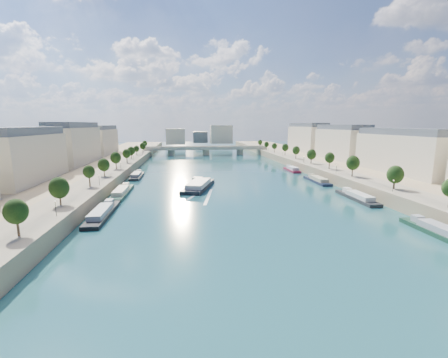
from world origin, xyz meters
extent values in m
plane|color=#0C2D35|center=(0.00, 100.00, 0.00)|extent=(700.00, 700.00, 0.00)
cube|color=#9E8460|center=(-72.00, 100.00, 2.50)|extent=(44.00, 520.00, 5.00)
cube|color=#9E8460|center=(72.00, 100.00, 2.50)|extent=(44.00, 520.00, 5.00)
cube|color=gray|center=(-57.00, 100.00, 5.05)|extent=(14.00, 520.00, 0.10)
cube|color=gray|center=(57.00, 100.00, 5.05)|extent=(14.00, 520.00, 0.10)
cylinder|color=#382B1E|center=(-55.00, 18.00, 6.91)|extent=(0.50, 0.50, 3.82)
ellipsoid|color=black|center=(-55.00, 18.00, 10.50)|extent=(4.80, 4.80, 5.52)
cylinder|color=#382B1E|center=(-55.00, 42.00, 6.91)|extent=(0.50, 0.50, 3.82)
ellipsoid|color=black|center=(-55.00, 42.00, 10.50)|extent=(4.80, 4.80, 5.52)
cylinder|color=#382B1E|center=(-55.00, 66.00, 6.91)|extent=(0.50, 0.50, 3.82)
ellipsoid|color=black|center=(-55.00, 66.00, 10.50)|extent=(4.80, 4.80, 5.52)
cylinder|color=#382B1E|center=(-55.00, 90.00, 6.91)|extent=(0.50, 0.50, 3.82)
ellipsoid|color=black|center=(-55.00, 90.00, 10.50)|extent=(4.80, 4.80, 5.52)
cylinder|color=#382B1E|center=(-55.00, 114.00, 6.91)|extent=(0.50, 0.50, 3.82)
ellipsoid|color=black|center=(-55.00, 114.00, 10.50)|extent=(4.80, 4.80, 5.52)
cylinder|color=#382B1E|center=(-55.00, 138.00, 6.91)|extent=(0.50, 0.50, 3.82)
ellipsoid|color=black|center=(-55.00, 138.00, 10.50)|extent=(4.80, 4.80, 5.52)
cylinder|color=#382B1E|center=(-55.00, 162.00, 6.91)|extent=(0.50, 0.50, 3.82)
ellipsoid|color=black|center=(-55.00, 162.00, 10.50)|extent=(4.80, 4.80, 5.52)
cylinder|color=#382B1E|center=(-55.00, 186.00, 6.91)|extent=(0.50, 0.50, 3.82)
ellipsoid|color=black|center=(-55.00, 186.00, 10.50)|extent=(4.80, 4.80, 5.52)
cylinder|color=#382B1E|center=(-55.00, 210.00, 6.91)|extent=(0.50, 0.50, 3.82)
ellipsoid|color=black|center=(-55.00, 210.00, 10.50)|extent=(4.80, 4.80, 5.52)
cylinder|color=#382B1E|center=(-55.00, 234.00, 6.91)|extent=(0.50, 0.50, 3.82)
ellipsoid|color=black|center=(-55.00, 234.00, 10.50)|extent=(4.80, 4.80, 5.52)
cylinder|color=#382B1E|center=(55.00, 26.00, 6.91)|extent=(0.50, 0.50, 3.82)
ellipsoid|color=black|center=(55.00, 26.00, 10.50)|extent=(4.80, 4.80, 5.52)
cylinder|color=#382B1E|center=(55.00, 50.00, 6.91)|extent=(0.50, 0.50, 3.82)
ellipsoid|color=black|center=(55.00, 50.00, 10.50)|extent=(4.80, 4.80, 5.52)
cylinder|color=#382B1E|center=(55.00, 74.00, 6.91)|extent=(0.50, 0.50, 3.82)
ellipsoid|color=black|center=(55.00, 74.00, 10.50)|extent=(4.80, 4.80, 5.52)
cylinder|color=#382B1E|center=(55.00, 98.00, 6.91)|extent=(0.50, 0.50, 3.82)
ellipsoid|color=black|center=(55.00, 98.00, 10.50)|extent=(4.80, 4.80, 5.52)
cylinder|color=#382B1E|center=(55.00, 122.00, 6.91)|extent=(0.50, 0.50, 3.82)
ellipsoid|color=black|center=(55.00, 122.00, 10.50)|extent=(4.80, 4.80, 5.52)
cylinder|color=#382B1E|center=(55.00, 146.00, 6.91)|extent=(0.50, 0.50, 3.82)
ellipsoid|color=black|center=(55.00, 146.00, 10.50)|extent=(4.80, 4.80, 5.52)
cylinder|color=#382B1E|center=(55.00, 170.00, 6.91)|extent=(0.50, 0.50, 3.82)
ellipsoid|color=black|center=(55.00, 170.00, 10.50)|extent=(4.80, 4.80, 5.52)
cylinder|color=#382B1E|center=(55.00, 194.00, 6.91)|extent=(0.50, 0.50, 3.82)
ellipsoid|color=black|center=(55.00, 194.00, 10.50)|extent=(4.80, 4.80, 5.52)
cylinder|color=#382B1E|center=(55.00, 218.00, 6.91)|extent=(0.50, 0.50, 3.82)
ellipsoid|color=black|center=(55.00, 218.00, 10.50)|extent=(4.80, 4.80, 5.52)
cylinder|color=#382B1E|center=(55.00, 242.00, 6.91)|extent=(0.50, 0.50, 3.82)
ellipsoid|color=black|center=(55.00, 242.00, 10.50)|extent=(4.80, 4.80, 5.52)
cylinder|color=black|center=(-52.50, 30.00, 7.00)|extent=(0.14, 0.14, 4.00)
sphere|color=#FFE5B2|center=(-52.50, 30.00, 9.10)|extent=(0.36, 0.36, 0.36)
cylinder|color=black|center=(-52.50, 70.00, 7.00)|extent=(0.14, 0.14, 4.00)
sphere|color=#FFE5B2|center=(-52.50, 70.00, 9.10)|extent=(0.36, 0.36, 0.36)
cylinder|color=black|center=(-52.50, 110.00, 7.00)|extent=(0.14, 0.14, 4.00)
sphere|color=#FFE5B2|center=(-52.50, 110.00, 9.10)|extent=(0.36, 0.36, 0.36)
cylinder|color=black|center=(-52.50, 150.00, 7.00)|extent=(0.14, 0.14, 4.00)
sphere|color=#FFE5B2|center=(-52.50, 150.00, 9.10)|extent=(0.36, 0.36, 0.36)
cylinder|color=black|center=(-52.50, 190.00, 7.00)|extent=(0.14, 0.14, 4.00)
sphere|color=#FFE5B2|center=(-52.50, 190.00, 9.10)|extent=(0.36, 0.36, 0.36)
cylinder|color=black|center=(52.50, 45.00, 7.00)|extent=(0.14, 0.14, 4.00)
sphere|color=#FFE5B2|center=(52.50, 45.00, 9.10)|extent=(0.36, 0.36, 0.36)
cylinder|color=black|center=(52.50, 85.00, 7.00)|extent=(0.14, 0.14, 4.00)
sphere|color=#FFE5B2|center=(52.50, 85.00, 9.10)|extent=(0.36, 0.36, 0.36)
cylinder|color=black|center=(52.50, 125.00, 7.00)|extent=(0.14, 0.14, 4.00)
sphere|color=#FFE5B2|center=(52.50, 125.00, 9.10)|extent=(0.36, 0.36, 0.36)
cylinder|color=black|center=(52.50, 165.00, 7.00)|extent=(0.14, 0.14, 4.00)
sphere|color=#FFE5B2|center=(52.50, 165.00, 9.10)|extent=(0.36, 0.36, 0.36)
cylinder|color=black|center=(52.50, 205.00, 7.00)|extent=(0.14, 0.14, 4.00)
sphere|color=#FFE5B2|center=(52.50, 205.00, 9.10)|extent=(0.36, 0.36, 0.36)
cube|color=beige|center=(-85.00, 83.00, 15.00)|extent=(16.00, 52.00, 20.00)
cube|color=#474C54|center=(-85.00, 83.00, 26.60)|extent=(14.72, 50.44, 3.20)
cube|color=beige|center=(-85.00, 141.00, 15.00)|extent=(16.00, 52.00, 20.00)
cube|color=#474C54|center=(-85.00, 141.00, 26.60)|extent=(14.72, 50.44, 3.20)
cube|color=beige|center=(-85.00, 199.00, 15.00)|extent=(16.00, 52.00, 20.00)
cube|color=#474C54|center=(-85.00, 199.00, 26.60)|extent=(14.72, 50.44, 3.20)
cube|color=beige|center=(85.00, 83.00, 15.00)|extent=(16.00, 52.00, 20.00)
cube|color=#474C54|center=(85.00, 83.00, 26.60)|extent=(14.72, 50.44, 3.20)
cube|color=beige|center=(85.00, 141.00, 15.00)|extent=(16.00, 52.00, 20.00)
cube|color=#474C54|center=(85.00, 141.00, 26.60)|extent=(14.72, 50.44, 3.20)
cube|color=beige|center=(85.00, 199.00, 15.00)|extent=(16.00, 52.00, 20.00)
cube|color=#474C54|center=(85.00, 199.00, 26.60)|extent=(14.72, 50.44, 3.20)
cube|color=beige|center=(-30.00, 310.00, 14.00)|extent=(22.00, 18.00, 18.00)
cube|color=beige|center=(25.00, 320.00, 16.00)|extent=(26.00, 20.00, 22.00)
cube|color=#474C54|center=(0.00, 335.00, 12.00)|extent=(18.00, 16.00, 14.00)
cube|color=#C1B79E|center=(0.00, 229.44, 6.20)|extent=(112.00, 11.00, 2.20)
cube|color=#C1B79E|center=(0.00, 224.44, 7.70)|extent=(112.00, 0.80, 0.90)
cube|color=#C1B79E|center=(0.00, 234.44, 7.70)|extent=(112.00, 0.80, 0.90)
cylinder|color=#C1B79E|center=(-32.00, 229.44, 2.50)|extent=(6.40, 6.40, 5.00)
cylinder|color=#C1B79E|center=(0.00, 229.44, 2.50)|extent=(6.40, 6.40, 5.00)
cylinder|color=#C1B79E|center=(32.00, 229.44, 2.50)|extent=(6.40, 6.40, 5.00)
cube|color=#C1B79E|center=(-52.00, 229.44, 2.50)|extent=(6.00, 12.00, 5.00)
cube|color=#C1B79E|center=(52.00, 229.44, 2.50)|extent=(6.00, 12.00, 5.00)
cube|color=black|center=(-13.75, 83.90, 0.47)|extent=(17.04, 31.29, 2.15)
cube|color=silver|center=(-13.75, 81.49, 2.52)|extent=(12.47, 20.76, 1.93)
cube|color=silver|center=(-13.75, 92.93, 2.45)|extent=(5.17, 4.71, 1.80)
cube|color=silver|center=(-16.95, 66.90, 0.02)|extent=(11.69, 24.23, 0.04)
cube|color=silver|center=(-10.55, 66.90, 0.02)|extent=(5.72, 25.81, 0.04)
cube|color=black|center=(-45.50, 46.15, 0.30)|extent=(5.00, 28.43, 1.80)
cube|color=#A8ACB5|center=(-45.50, 43.87, 2.00)|extent=(4.10, 15.64, 1.60)
cube|color=#A8ACB5|center=(-45.50, 54.68, 2.10)|extent=(2.50, 3.41, 1.80)
cube|color=#194031|center=(-45.50, 75.81, 0.30)|extent=(5.00, 28.03, 1.80)
cube|color=beige|center=(-45.50, 73.57, 2.00)|extent=(4.10, 15.42, 1.60)
cube|color=beige|center=(-45.50, 84.22, 2.10)|extent=(2.50, 3.36, 1.80)
cube|color=black|center=(-45.50, 115.46, 0.30)|extent=(5.00, 22.89, 1.80)
cube|color=gray|center=(-45.50, 113.63, 2.00)|extent=(4.10, 12.59, 1.60)
cube|color=gray|center=(-45.50, 122.33, 2.10)|extent=(2.50, 2.75, 1.80)
cube|color=#173928|center=(45.50, 18.55, 0.30)|extent=(5.00, 20.15, 1.80)
cube|color=#96979E|center=(45.50, 16.93, 2.00)|extent=(4.10, 11.08, 1.60)
cube|color=#96979E|center=(45.50, 24.59, 2.10)|extent=(2.50, 2.42, 1.80)
cube|color=#242426|center=(45.50, 54.92, 0.30)|extent=(5.00, 24.20, 1.80)
cube|color=silver|center=(45.50, 52.98, 2.00)|extent=(4.10, 13.31, 1.60)
cube|color=silver|center=(45.50, 62.18, 2.10)|extent=(2.50, 2.90, 1.80)
cube|color=#171D32|center=(45.50, 90.12, 0.30)|extent=(5.00, 23.06, 1.80)
cube|color=#BEB38E|center=(45.50, 88.27, 2.00)|extent=(4.10, 12.69, 1.60)
cube|color=#BEB38E|center=(45.50, 97.04, 2.10)|extent=(2.50, 2.77, 1.80)
cube|color=maroon|center=(45.50, 125.99, 0.30)|extent=(5.00, 18.99, 1.80)
cube|color=silver|center=(45.50, 124.47, 2.00)|extent=(4.10, 10.45, 1.60)
cube|color=silver|center=(45.50, 131.69, 2.10)|extent=(2.50, 2.28, 1.80)
camera|label=1|loc=(-19.28, -48.78, 28.41)|focal=24.00mm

